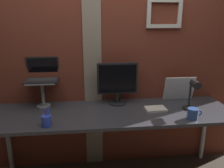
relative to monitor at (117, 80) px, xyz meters
name	(u,v)px	position (x,y,z in m)	size (l,w,h in m)	color
brick_wall_back	(104,50)	(-0.12, 0.18, 0.29)	(3.17, 0.16, 2.63)	brown
desk	(113,118)	(-0.07, -0.21, -0.32)	(2.33, 0.66, 0.77)	#333338
monitor	(117,80)	(0.00, 0.00, 0.00)	(0.42, 0.18, 0.44)	black
laptop_stand	(42,90)	(-0.75, 0.00, -0.07)	(0.28, 0.22, 0.27)	gray
laptop	(42,74)	(-0.75, 0.06, 0.08)	(0.32, 0.24, 0.22)	black
whiteboard_panel	(179,88)	(0.68, 0.04, -0.12)	(0.33, 0.02, 0.27)	white
desk_lamp	(193,92)	(0.69, -0.27, -0.06)	(0.12, 0.20, 0.31)	black
pen_cup	(46,121)	(-0.66, -0.44, -0.20)	(0.08, 0.08, 0.16)	blue
coffee_mug	(193,114)	(0.63, -0.44, -0.20)	(0.13, 0.09, 0.10)	#2D4C8C
paper_clutter_stack	(156,109)	(0.35, -0.21, -0.24)	(0.20, 0.14, 0.02)	silver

